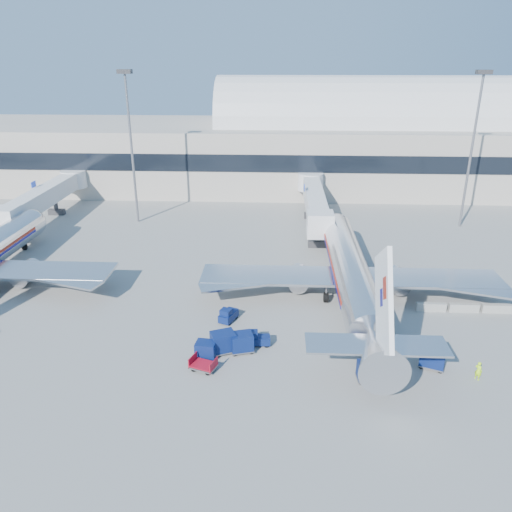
# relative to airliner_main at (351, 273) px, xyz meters

# --- Properties ---
(ground) EXTENTS (260.00, 260.00, 0.00)m
(ground) POSITION_rel_airliner_main_xyz_m (-10.00, -4.51, -2.93)
(ground) COLOR gray
(ground) RESTS_ON ground
(terminal) EXTENTS (170.00, 28.15, 21.00)m
(terminal) POSITION_rel_airliner_main_xyz_m (-23.60, 51.46, 4.60)
(terminal) COLOR #B2AA9E
(terminal) RESTS_ON ground
(airliner_main) EXTENTS (32.00, 37.26, 12.07)m
(airliner_main) POSITION_rel_airliner_main_xyz_m (0.00, 0.00, 0.00)
(airliner_main) COLOR silver
(airliner_main) RESTS_ON ground
(jetbridge_near) EXTENTS (4.40, 27.50, 6.25)m
(jetbridge_near) POSITION_rel_airliner_main_xyz_m (-2.40, 26.30, 1.00)
(jetbridge_near) COLOR silver
(jetbridge_near) RESTS_ON ground
(jetbridge_mid) EXTENTS (4.40, 27.50, 6.25)m
(jetbridge_mid) POSITION_rel_airliner_main_xyz_m (-44.40, 26.30, 1.00)
(jetbridge_mid) COLOR silver
(jetbridge_mid) RESTS_ON ground
(mast_west) EXTENTS (2.00, 1.20, 22.60)m
(mast_west) POSITION_rel_airliner_main_xyz_m (-30.00, 25.49, 11.87)
(mast_west) COLOR slate
(mast_west) RESTS_ON ground
(mast_east) EXTENTS (2.00, 1.20, 22.60)m
(mast_east) POSITION_rel_airliner_main_xyz_m (20.00, 25.49, 11.87)
(mast_east) COLOR slate
(mast_east) RESTS_ON ground
(barrier_near) EXTENTS (3.00, 0.55, 0.90)m
(barrier_near) POSITION_rel_airliner_main_xyz_m (8.00, -2.51, -2.48)
(barrier_near) COLOR #9E9E96
(barrier_near) RESTS_ON ground
(barrier_mid) EXTENTS (3.00, 0.55, 0.90)m
(barrier_mid) POSITION_rel_airliner_main_xyz_m (11.30, -2.51, -2.48)
(barrier_mid) COLOR #9E9E96
(barrier_mid) RESTS_ON ground
(barrier_far) EXTENTS (3.00, 0.55, 0.90)m
(barrier_far) POSITION_rel_airliner_main_xyz_m (14.60, -2.51, -2.48)
(barrier_far) COLOR #9E9E96
(barrier_far) RESTS_ON ground
(tug_lead) EXTENTS (2.21, 1.22, 1.40)m
(tug_lead) POSITION_rel_airliner_main_xyz_m (-9.50, -9.85, -2.29)
(tug_lead) COLOR #0A194B
(tug_lead) RESTS_ON ground
(tug_right) EXTENTS (2.19, 1.33, 1.34)m
(tug_right) POSITION_rel_airliner_main_xyz_m (0.39, -6.74, -2.32)
(tug_right) COLOR #0A194B
(tug_right) RESTS_ON ground
(tug_left) EXTENTS (1.93, 2.55, 1.49)m
(tug_left) POSITION_rel_airliner_main_xyz_m (-12.59, -5.64, -2.25)
(tug_left) COLOR #0A194B
(tug_left) RESTS_ON ground
(cart_train_a) EXTENTS (2.35, 2.02, 1.77)m
(cart_train_a) POSITION_rel_airliner_main_xyz_m (-10.81, -10.98, -1.98)
(cart_train_a) COLOR #0A194B
(cart_train_a) RESTS_ON ground
(cart_train_b) EXTENTS (2.62, 2.35, 1.89)m
(cart_train_b) POSITION_rel_airliner_main_xyz_m (-12.43, -11.13, -1.92)
(cart_train_b) COLOR #0A194B
(cart_train_b) RESTS_ON ground
(cart_train_c) EXTENTS (1.94, 1.57, 1.58)m
(cart_train_c) POSITION_rel_airliner_main_xyz_m (-13.82, -12.20, -2.08)
(cart_train_c) COLOR #0A194B
(cart_train_c) RESTS_ON ground
(cart_solo_near) EXTENTS (1.95, 1.55, 1.63)m
(cart_solo_near) POSITION_rel_airliner_main_xyz_m (-0.31, -14.71, -2.06)
(cart_solo_near) COLOR #0A194B
(cart_solo_near) RESTS_ON ground
(cart_solo_far) EXTENTS (2.52, 2.27, 1.83)m
(cart_solo_far) POSITION_rel_airliner_main_xyz_m (5.33, -12.58, -1.95)
(cart_solo_far) COLOR #0A194B
(cart_solo_far) RESTS_ON ground
(cart_open_red) EXTENTS (2.46, 2.09, 0.56)m
(cart_open_red) POSITION_rel_airliner_main_xyz_m (-13.78, -13.94, -2.53)
(cart_open_red) COLOR slate
(cart_open_red) RESTS_ON ground
(ramp_worker) EXTENTS (0.67, 0.71, 1.63)m
(ramp_worker) POSITION_rel_airliner_main_xyz_m (8.53, -14.15, -2.11)
(ramp_worker) COLOR #A7E718
(ramp_worker) RESTS_ON ground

